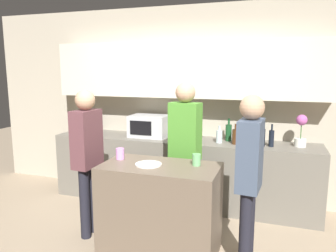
# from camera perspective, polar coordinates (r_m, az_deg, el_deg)

# --- Properties ---
(back_wall) EXTENTS (6.40, 0.40, 2.70)m
(back_wall) POSITION_cam_1_polar(r_m,az_deg,el_deg) (4.62, 3.31, 6.18)
(back_wall) COLOR #B2A893
(back_wall) RESTS_ON ground_plane
(back_counter) EXTENTS (3.60, 0.62, 0.90)m
(back_counter) POSITION_cam_1_polar(r_m,az_deg,el_deg) (4.56, 2.27, -7.81)
(back_counter) COLOR #6B665B
(back_counter) RESTS_ON ground_plane
(kitchen_island) EXTENTS (1.16, 0.63, 0.90)m
(kitchen_island) POSITION_cam_1_polar(r_m,az_deg,el_deg) (3.38, -1.39, -14.18)
(kitchen_island) COLOR brown
(kitchen_island) RESTS_ON ground_plane
(microwave) EXTENTS (0.52, 0.39, 0.30)m
(microwave) POSITION_cam_1_polar(r_m,az_deg,el_deg) (4.60, -3.29, 0.01)
(microwave) COLOR #B7BABC
(microwave) RESTS_ON back_counter
(toaster) EXTENTS (0.26, 0.16, 0.18)m
(toaster) POSITION_cam_1_polar(r_m,az_deg,el_deg) (5.03, -13.16, -0.09)
(toaster) COLOR black
(toaster) RESTS_ON back_counter
(potted_plant) EXTENTS (0.14, 0.14, 0.39)m
(potted_plant) POSITION_cam_1_polar(r_m,az_deg,el_deg) (4.29, 22.16, -0.77)
(potted_plant) COLOR silver
(potted_plant) RESTS_ON back_counter
(bottle_0) EXTENTS (0.08, 0.08, 0.22)m
(bottle_0) POSITION_cam_1_polar(r_m,az_deg,el_deg) (4.26, 8.91, -1.77)
(bottle_0) COLOR silver
(bottle_0) RESTS_ON back_counter
(bottle_1) EXTENTS (0.08, 0.08, 0.30)m
(bottle_1) POSITION_cam_1_polar(r_m,az_deg,el_deg) (4.39, 10.50, -1.09)
(bottle_1) COLOR #194723
(bottle_1) RESTS_ON back_counter
(bottle_2) EXTENTS (0.09, 0.09, 0.26)m
(bottle_2) POSITION_cam_1_polar(r_m,az_deg,el_deg) (4.21, 11.67, -1.79)
(bottle_2) COLOR #472814
(bottle_2) RESTS_ON back_counter
(bottle_3) EXTENTS (0.08, 0.08, 0.28)m
(bottle_3) POSITION_cam_1_polar(r_m,az_deg,el_deg) (4.22, 13.16, -1.67)
(bottle_3) COLOR silver
(bottle_3) RESTS_ON back_counter
(bottle_4) EXTENTS (0.07, 0.07, 0.31)m
(bottle_4) POSITION_cam_1_polar(r_m,az_deg,el_deg) (4.18, 14.67, -1.72)
(bottle_4) COLOR #194723
(bottle_4) RESTS_ON back_counter
(bottle_5) EXTENTS (0.06, 0.06, 0.30)m
(bottle_5) POSITION_cam_1_polar(r_m,az_deg,el_deg) (4.16, 16.16, -1.86)
(bottle_5) COLOR black
(bottle_5) RESTS_ON back_counter
(bottle_6) EXTENTS (0.06, 0.06, 0.28)m
(bottle_6) POSITION_cam_1_polar(r_m,az_deg,el_deg) (4.19, 17.56, -2.01)
(bottle_6) COLOR black
(bottle_6) RESTS_ON back_counter
(plate_on_island) EXTENTS (0.26, 0.26, 0.01)m
(plate_on_island) POSITION_cam_1_polar(r_m,az_deg,el_deg) (3.24, -3.42, -6.68)
(plate_on_island) COLOR white
(plate_on_island) RESTS_ON kitchen_island
(cup_0) EXTENTS (0.08, 0.08, 0.11)m
(cup_0) POSITION_cam_1_polar(r_m,az_deg,el_deg) (3.22, 4.98, -5.87)
(cup_0) COLOR #71BC75
(cup_0) RESTS_ON kitchen_island
(cup_1) EXTENTS (0.09, 0.09, 0.12)m
(cup_1) POSITION_cam_1_polar(r_m,az_deg,el_deg) (3.46, -8.34, -4.80)
(cup_1) COLOR #D98FDC
(cup_1) RESTS_ON kitchen_island
(person_left) EXTENTS (0.22, 0.35, 1.62)m
(person_left) POSITION_cam_1_polar(r_m,az_deg,el_deg) (3.64, -13.89, -4.29)
(person_left) COLOR black
(person_left) RESTS_ON ground_plane
(person_center) EXTENTS (0.37, 0.24, 1.69)m
(person_center) POSITION_cam_1_polar(r_m,az_deg,el_deg) (3.70, 2.97, -2.99)
(person_center) COLOR black
(person_center) RESTS_ON ground_plane
(person_right) EXTENTS (0.22, 0.35, 1.61)m
(person_right) POSITION_cam_1_polar(r_m,az_deg,el_deg) (2.97, 13.99, -7.46)
(person_right) COLOR black
(person_right) RESTS_ON ground_plane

